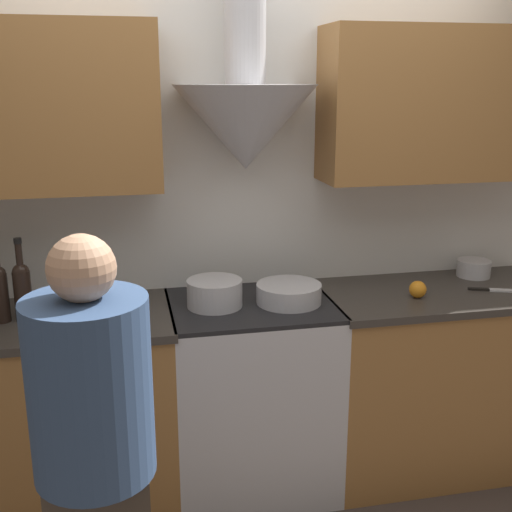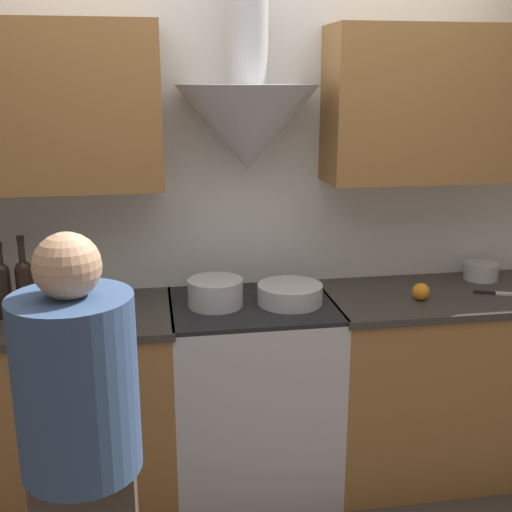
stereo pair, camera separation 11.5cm
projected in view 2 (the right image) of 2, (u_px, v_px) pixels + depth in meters
wall_back at (228, 175)px, 3.00m from camera, size 8.40×0.64×2.60m
counter_right at (440, 381)px, 3.19m from camera, size 1.16×0.62×0.93m
stove_range at (252, 395)px, 3.04m from camera, size 0.75×0.60×0.93m
wine_bottle_8 at (3, 287)px, 2.70m from camera, size 0.07×0.07×0.33m
wine_bottle_9 at (25, 285)px, 2.71m from camera, size 0.07×0.07×0.36m
stock_pot at (215, 293)px, 2.87m from camera, size 0.25×0.25×0.12m
mixing_bowl at (290, 294)px, 2.90m from camera, size 0.30×0.30×0.09m
orange_fruit at (421, 292)px, 2.95m from camera, size 0.08×0.08×0.08m
saucepan at (481, 271)px, 3.25m from camera, size 0.17×0.17×0.09m
chefs_knife at (503, 293)px, 3.03m from camera, size 0.25×0.12×0.01m
person_foreground_left at (83, 461)px, 1.88m from camera, size 0.35×0.35×1.52m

